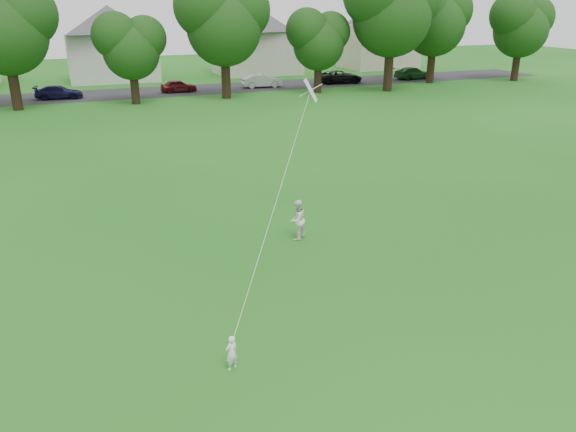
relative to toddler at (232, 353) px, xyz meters
name	(u,v)px	position (x,y,z in m)	size (l,w,h in m)	color
ground	(321,324)	(2.65, 0.95, -0.43)	(160.00, 160.00, 0.00)	#165A14
street	(126,93)	(2.65, 42.95, -0.42)	(90.00, 7.00, 0.01)	#2D2D30
toddler	(232,353)	(0.00, 0.00, 0.00)	(0.31, 0.21, 0.86)	white
older_boy	(297,220)	(4.24, 6.35, 0.29)	(0.69, 0.54, 1.43)	white
kite	(280,188)	(2.78, 4.16, 2.28)	(3.20, 4.66, 10.85)	white
tree_row	(138,15)	(3.57, 37.27, 6.36)	(82.32, 10.19, 11.61)	black
parked_cars	(146,87)	(4.37, 41.95, 0.20)	(64.63, 2.58, 1.28)	black
house_row	(90,33)	(0.73, 52.95, 4.42)	(76.80, 14.24, 10.31)	white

